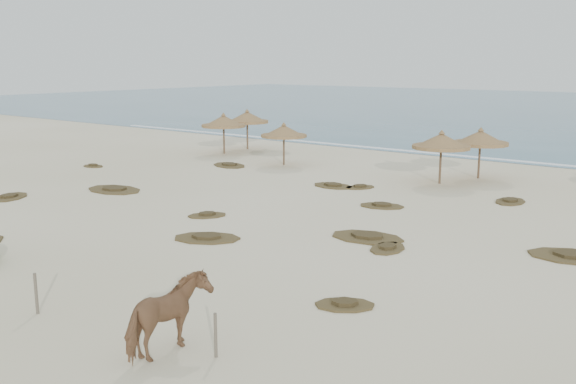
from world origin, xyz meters
name	(u,v)px	position (x,y,z in m)	size (l,w,h in m)	color
ground	(183,249)	(0.00, 0.00, 0.00)	(160.00, 160.00, 0.00)	beige
foam_line	(481,158)	(0.00, 26.00, 0.00)	(70.00, 0.60, 0.01)	white
palapa_0	(247,118)	(-14.80, 20.06, 2.21)	(3.59, 3.59, 2.85)	brown
palapa_1	(224,122)	(-14.45, 17.27, 2.15)	(3.71, 3.71, 2.77)	brown
palapa_2	(284,132)	(-8.33, 16.01, 2.00)	(3.56, 3.56, 2.57)	brown
palapa_3	(480,139)	(2.67, 18.79, 2.12)	(3.12, 3.12, 2.74)	brown
palapa_4	(441,142)	(1.69, 16.13, 2.14)	(3.82, 3.82, 2.75)	brown
horse	(168,316)	(5.49, -5.52, 0.84)	(0.91, 1.99, 1.68)	brown
fence_post_near	(36,294)	(1.25, -6.03, 0.52)	(0.08, 0.08, 1.04)	brown
fence_post_far	(216,335)	(6.39, -5.04, 0.49)	(0.07, 0.07, 0.98)	brown
scrub_0	(9,197)	(-12.34, 0.80, 0.05)	(2.32, 2.56, 0.16)	brown
scrub_1	(114,189)	(-9.98, 4.83, 0.05)	(3.11, 2.08, 0.16)	brown
scrub_2	(207,215)	(-2.68, 3.81, 0.05)	(1.73, 1.88, 0.16)	brown
scrub_3	(367,237)	(4.12, 4.92, 0.05)	(2.90, 2.14, 0.16)	brown
scrub_4	(387,248)	(5.36, 4.15, 0.05)	(1.23, 1.73, 0.16)	brown
scrub_5	(573,256)	(10.46, 6.97, 0.05)	(3.19, 2.54, 0.16)	brown
scrub_6	(229,165)	(-10.66, 13.70, 0.05)	(2.94, 2.40, 0.16)	brown
scrub_7	(382,206)	(2.02, 9.63, 0.05)	(2.22, 1.81, 0.16)	brown
scrub_8	(93,166)	(-16.83, 8.54, 0.05)	(1.43, 0.94, 0.16)	brown
scrub_9	(207,238)	(-0.28, 1.39, 0.05)	(2.85, 2.53, 0.16)	brown
scrub_10	(510,201)	(6.07, 13.90, 0.05)	(1.35, 1.96, 0.16)	brown
scrub_12	(345,304)	(6.98, -0.96, 0.05)	(1.84, 1.71, 0.16)	brown
scrub_13	(333,185)	(-2.16, 12.13, 0.05)	(2.30, 1.59, 0.16)	brown
scrub_14	(360,187)	(-0.91, 12.64, 0.05)	(1.56, 1.83, 0.16)	brown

